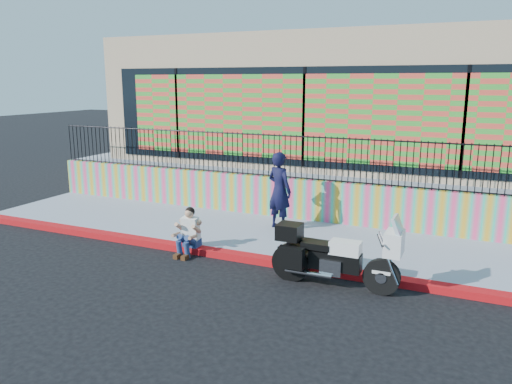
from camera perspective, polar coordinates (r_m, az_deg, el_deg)
The scene contains 10 objects.
ground at distance 11.10m, azimuth -1.78°, elevation -7.76°, with size 90.00×90.00×0.00m, color black.
red_curb at distance 11.08m, azimuth -1.78°, elevation -7.40°, with size 16.00×0.30×0.15m, color red.
sidewalk at distance 12.50m, azimuth 1.54°, elevation -5.04°, with size 16.00×3.00×0.15m, color #9099AD.
mural_wall at distance 13.77m, azimuth 4.13°, elevation -0.71°, with size 16.00×0.20×1.10m, color #FF437E.
metal_fence at distance 13.56m, azimuth 4.20°, elevation 4.02°, with size 15.80×0.04×1.20m, color black, non-canonical shape.
elevated_platform at distance 18.57m, azimuth 9.56°, elevation 2.37°, with size 16.00×10.00×1.25m, color #9099AD.
storefront_building at distance 18.08m, azimuth 9.69°, elevation 10.47°, with size 14.00×8.06×4.00m.
police_motorcycle at distance 9.65m, azimuth 8.79°, elevation -7.08°, with size 2.44×0.81×1.52m.
police_officer at distance 12.67m, azimuth 2.70°, elevation 0.17°, with size 0.72×0.47×1.98m, color black.
seated_man at distance 11.37m, azimuth -7.84°, elevation -5.00°, with size 0.54×0.71×1.06m.
Camera 1 is at (4.58, -9.35, 3.86)m, focal length 35.00 mm.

